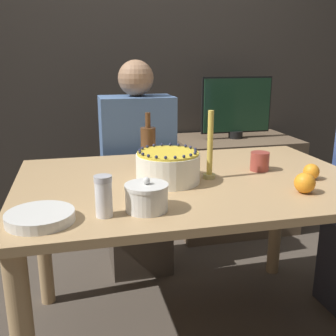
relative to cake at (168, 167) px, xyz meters
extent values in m
plane|color=#4C4238|center=(0.10, 0.02, -0.80)|extent=(12.00, 12.00, 0.00)
cube|color=#38332D|center=(0.10, 1.42, 0.50)|extent=(8.00, 0.05, 2.60)
cube|color=tan|center=(0.10, 0.02, -0.08)|extent=(1.39, 0.94, 0.03)
cylinder|color=tan|center=(-0.53, 0.43, -0.45)|extent=(0.07, 0.07, 0.71)
cylinder|color=tan|center=(0.74, 0.43, -0.45)|extent=(0.07, 0.07, 0.71)
cylinder|color=white|center=(0.00, 0.00, 0.00)|extent=(0.25, 0.25, 0.11)
cylinder|color=yellow|center=(0.00, 0.00, 0.06)|extent=(0.24, 0.24, 0.01)
sphere|color=#23284C|center=(0.11, 0.00, 0.07)|extent=(0.01, 0.01, 0.01)
sphere|color=#23284C|center=(0.11, 0.03, 0.07)|extent=(0.01, 0.01, 0.01)
sphere|color=#23284C|center=(0.09, 0.06, 0.07)|extent=(0.01, 0.01, 0.01)
sphere|color=#23284C|center=(0.06, 0.09, 0.07)|extent=(0.01, 0.01, 0.01)
sphere|color=#23284C|center=(0.03, 0.11, 0.07)|extent=(0.01, 0.01, 0.01)
sphere|color=#23284C|center=(0.00, 0.11, 0.07)|extent=(0.01, 0.01, 0.01)
sphere|color=#23284C|center=(-0.03, 0.11, 0.07)|extent=(0.01, 0.01, 0.01)
sphere|color=#23284C|center=(-0.06, 0.09, 0.07)|extent=(0.01, 0.01, 0.01)
sphere|color=#23284C|center=(-0.09, 0.06, 0.07)|extent=(0.01, 0.01, 0.01)
sphere|color=#23284C|center=(-0.11, 0.03, 0.07)|extent=(0.01, 0.01, 0.01)
sphere|color=#23284C|center=(-0.11, 0.00, 0.07)|extent=(0.01, 0.01, 0.01)
sphere|color=#23284C|center=(-0.11, -0.03, 0.07)|extent=(0.01, 0.01, 0.01)
sphere|color=#23284C|center=(-0.09, -0.06, 0.07)|extent=(0.01, 0.01, 0.01)
sphere|color=#23284C|center=(-0.06, -0.09, 0.07)|extent=(0.01, 0.01, 0.01)
sphere|color=#23284C|center=(-0.03, -0.11, 0.07)|extent=(0.01, 0.01, 0.01)
sphere|color=#23284C|center=(0.00, -0.11, 0.07)|extent=(0.01, 0.01, 0.01)
sphere|color=#23284C|center=(0.03, -0.11, 0.07)|extent=(0.01, 0.01, 0.01)
sphere|color=#23284C|center=(0.06, -0.09, 0.07)|extent=(0.01, 0.01, 0.01)
sphere|color=#23284C|center=(0.09, -0.06, 0.07)|extent=(0.01, 0.01, 0.01)
sphere|color=#23284C|center=(0.11, -0.03, 0.07)|extent=(0.01, 0.01, 0.01)
cylinder|color=silver|center=(-0.14, -0.28, -0.02)|extent=(0.14, 0.14, 0.08)
cylinder|color=silver|center=(-0.14, -0.28, 0.02)|extent=(0.14, 0.14, 0.01)
sphere|color=silver|center=(-0.14, -0.28, 0.04)|extent=(0.02, 0.02, 0.02)
cylinder|color=white|center=(-0.27, -0.30, 0.00)|extent=(0.05, 0.05, 0.11)
cylinder|color=silver|center=(-0.27, -0.30, 0.06)|extent=(0.06, 0.06, 0.02)
cylinder|color=silver|center=(-0.46, -0.30, -0.06)|extent=(0.20, 0.20, 0.01)
cylinder|color=silver|center=(-0.46, -0.30, -0.05)|extent=(0.20, 0.20, 0.01)
cylinder|color=silver|center=(-0.46, -0.30, -0.04)|extent=(0.20, 0.20, 0.01)
cylinder|color=silver|center=(-0.46, -0.30, -0.03)|extent=(0.20, 0.20, 0.01)
cylinder|color=tan|center=(0.17, 0.00, -0.05)|extent=(0.05, 0.05, 0.02)
cylinder|color=gold|center=(0.17, 0.00, 0.09)|extent=(0.02, 0.02, 0.26)
cylinder|color=brown|center=(-0.03, 0.27, 0.03)|extent=(0.07, 0.07, 0.17)
cylinder|color=brown|center=(-0.03, 0.27, 0.15)|extent=(0.02, 0.02, 0.07)
cylinder|color=#993D33|center=(0.42, 0.06, -0.02)|extent=(0.08, 0.08, 0.08)
sphere|color=orange|center=(0.45, -0.25, -0.02)|extent=(0.08, 0.08, 0.08)
sphere|color=orange|center=(0.57, -0.10, -0.03)|extent=(0.06, 0.06, 0.06)
cube|color=#473D33|center=(-0.01, 0.69, -0.58)|extent=(0.34, 0.34, 0.45)
cube|color=#4C6B99|center=(-0.01, 0.69, -0.07)|extent=(0.40, 0.24, 0.56)
sphere|color=#9E7556|center=(-0.01, 0.69, 0.31)|extent=(0.19, 0.19, 0.19)
cube|color=brown|center=(0.76, 1.10, -0.47)|extent=(0.83, 0.54, 0.67)
cylinder|color=black|center=(0.76, 1.10, -0.11)|extent=(0.10, 0.10, 0.05)
cube|color=black|center=(0.76, 1.11, 0.10)|extent=(0.51, 0.02, 0.39)
cube|color=#193823|center=(0.76, 1.10, 0.10)|extent=(0.48, 0.03, 0.36)
camera|label=1|loc=(-0.35, -1.44, 0.41)|focal=42.00mm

